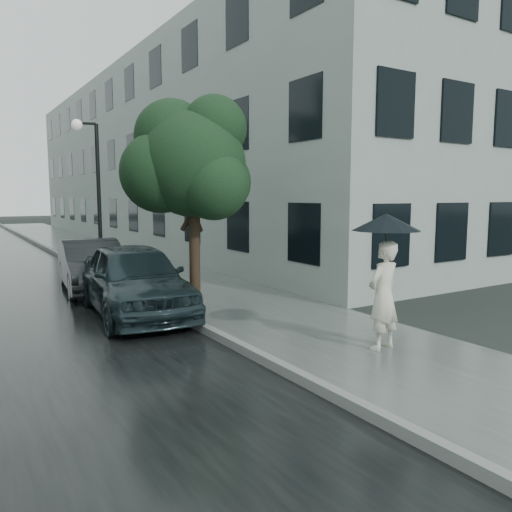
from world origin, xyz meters
TOP-DOWN VIEW (x-y plane):
  - ground at (0.00, 0.00)m, footprint 120.00×120.00m
  - sidewalk at (0.25, 12.00)m, footprint 3.50×60.00m
  - kerb_near at (-1.57, 12.00)m, footprint 0.15×60.00m
  - building_near at (5.47, 19.50)m, footprint 7.02×36.00m
  - pedestrian at (0.47, -1.00)m, footprint 0.73×0.55m
  - umbrella at (0.46, -1.02)m, footprint 1.40×1.40m
  - street_tree at (-1.04, 3.09)m, footprint 2.90×2.63m
  - lamp_post at (-1.60, 9.04)m, footprint 0.83×0.43m
  - car_near at (-2.20, 3.51)m, footprint 2.19×4.64m
  - car_far at (-2.27, 6.84)m, footprint 1.86×4.22m

SIDE VIEW (x-z plane):
  - ground at x=0.00m, z-range 0.00..0.00m
  - sidewalk at x=0.25m, z-range 0.00..0.01m
  - kerb_near at x=-1.57m, z-range 0.00..0.15m
  - car_far at x=-2.27m, z-range 0.01..1.35m
  - car_near at x=-2.20m, z-range 0.01..1.54m
  - pedestrian at x=0.47m, z-range 0.01..1.81m
  - umbrella at x=0.46m, z-range 1.43..2.79m
  - lamp_post at x=-1.60m, z-range 0.36..5.16m
  - street_tree at x=-1.04m, z-range 0.90..5.52m
  - building_near at x=5.47m, z-range 0.00..9.00m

